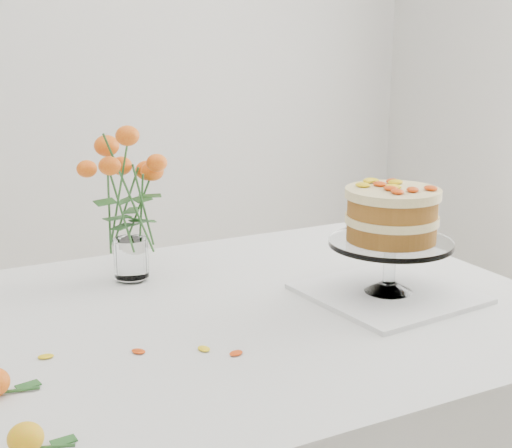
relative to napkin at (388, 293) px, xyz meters
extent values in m
cube|color=tan|center=(-0.41, 0.07, -0.03)|extent=(1.40, 0.90, 0.04)
cylinder|color=tan|center=(0.21, 0.44, -0.41)|extent=(0.06, 0.06, 0.71)
cube|color=silver|center=(-0.41, 0.07, -0.01)|extent=(1.42, 0.92, 0.01)
cube|color=silver|center=(-0.41, 0.53, -0.11)|extent=(1.42, 0.01, 0.20)
cube|color=silver|center=(0.30, 0.07, -0.11)|extent=(0.01, 0.92, 0.20)
cube|color=white|center=(0.00, 0.00, 0.00)|extent=(0.33, 0.33, 0.01)
cylinder|color=silver|center=(0.00, 0.00, 0.06)|extent=(0.02, 0.02, 0.08)
cylinder|color=silver|center=(0.00, 0.00, 0.11)|extent=(0.25, 0.25, 0.01)
cylinder|color=#985522|center=(0.00, 0.00, 0.13)|extent=(0.23, 0.23, 0.04)
cylinder|color=#FFF5A4|center=(0.00, 0.00, 0.15)|extent=(0.24, 0.24, 0.02)
cylinder|color=#985522|center=(0.00, 0.00, 0.18)|extent=(0.23, 0.23, 0.04)
cylinder|color=#FFF5A4|center=(0.00, 0.00, 0.21)|extent=(0.24, 0.24, 0.02)
cylinder|color=silver|center=(-0.43, 0.33, 0.00)|extent=(0.06, 0.06, 0.01)
cylinder|color=silver|center=(-0.43, 0.33, 0.04)|extent=(0.07, 0.07, 0.08)
ellipsoid|color=orange|center=(-0.75, -0.24, 0.01)|extent=(0.05, 0.05, 0.04)
cylinder|color=#295B24|center=(-0.72, -0.25, 0.00)|extent=(0.05, 0.02, 0.00)
cylinder|color=#295B24|center=(-0.73, -0.08, 0.00)|extent=(0.06, 0.02, 0.00)
ellipsoid|color=yellow|center=(-0.53, -0.03, 0.00)|extent=(0.03, 0.02, 0.00)
ellipsoid|color=yellow|center=(-0.43, -0.07, 0.00)|extent=(0.03, 0.02, 0.00)
ellipsoid|color=yellow|center=(-0.39, -0.11, 0.00)|extent=(0.03, 0.02, 0.00)
ellipsoid|color=yellow|center=(-0.67, 0.02, 0.00)|extent=(0.03, 0.02, 0.00)
camera|label=1|loc=(-0.85, -1.08, 0.50)|focal=50.00mm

